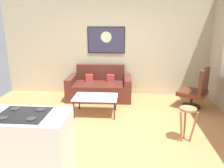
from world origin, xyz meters
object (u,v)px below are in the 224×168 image
at_px(armchair, 196,90).
at_px(coffee_table, 96,98).
at_px(couch, 100,88).
at_px(bar_stool, 187,116).
at_px(wall_painting, 106,40).

bearing_deg(armchair, coffee_table, -166.56).
relative_size(couch, bar_stool, 2.81).
relative_size(armchair, wall_painting, 0.95).
bearing_deg(wall_painting, coffee_table, -93.24).
bearing_deg(wall_painting, armchair, -23.67).
relative_size(armchair, bar_stool, 1.61).
distance_m(couch, wall_painting, 1.35).
height_order(couch, wall_painting, wall_painting).
height_order(coffee_table, armchair, armchair).
distance_m(coffee_table, wall_painting, 1.96).
bearing_deg(wall_painting, couch, -107.30).
height_order(couch, armchair, armchair).
bearing_deg(coffee_table, armchair, 13.44).
bearing_deg(couch, bar_stool, -49.67).
distance_m(couch, bar_stool, 2.81).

